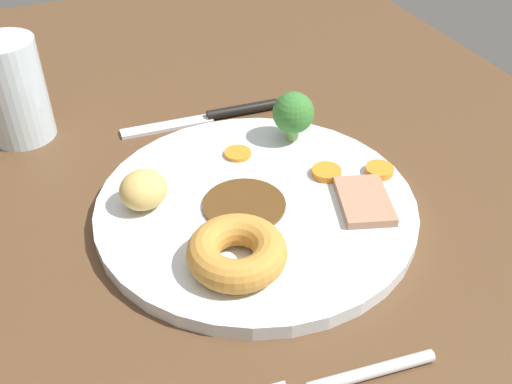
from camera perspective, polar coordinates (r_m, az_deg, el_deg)
name	(u,v)px	position (r cm, az deg, el deg)	size (l,w,h in cm)	color
dining_table	(237,209)	(58.09, -1.85, -1.63)	(120.00, 84.00, 3.60)	brown
dinner_plate	(256,206)	(54.39, 0.00, -1.41)	(29.50, 29.50, 1.40)	white
gravy_pool	(244,205)	(53.28, -1.16, -1.22)	(7.60, 7.60, 0.30)	#563819
meat_slice_main	(364,201)	(54.20, 10.46, -0.84)	(6.79, 4.45, 0.80)	tan
yorkshire_pudding	(237,252)	(46.90, -1.87, -5.85)	(8.11, 8.11, 2.72)	#C68938
roast_potato_left	(143,189)	(53.46, -10.89, 0.25)	(4.21, 4.48, 3.39)	#D8B260
carrot_coin_front	(238,153)	(59.80, -1.78, 3.76)	(2.73, 2.73, 0.41)	orange
carrot_coin_back	(379,170)	(58.42, 11.88, 2.09)	(2.74, 2.74, 0.68)	orange
carrot_coin_side	(327,172)	(57.31, 6.86, 1.92)	(2.87, 2.87, 0.66)	orange
broccoli_floret	(293,113)	(60.99, 3.64, 7.62)	(4.33, 4.33, 5.31)	#8CB766
knife	(215,116)	(68.53, -3.97, 7.41)	(2.02, 18.54, 1.20)	black
water_glass	(13,90)	(67.90, -22.54, 9.09)	(6.86, 6.86, 11.12)	silver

